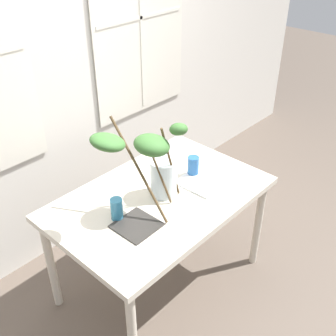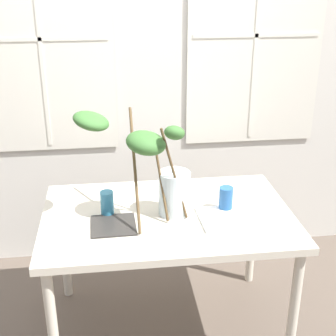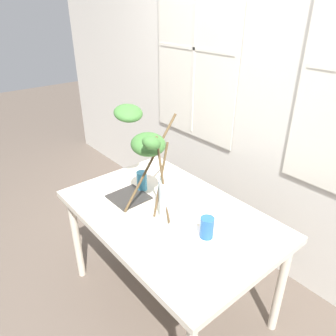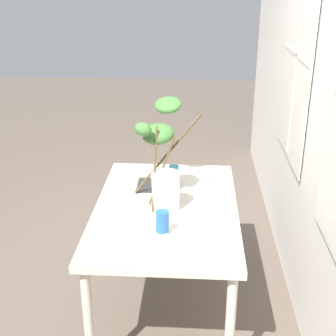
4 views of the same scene
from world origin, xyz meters
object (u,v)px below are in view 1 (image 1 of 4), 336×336
object	(u,v)px
vase_with_branches	(154,164)
plate_square_left	(137,225)
drinking_glass_blue_left	(117,209)
plate_square_right	(202,181)
dining_table	(160,205)
drinking_glass_blue_right	(193,166)

from	to	relation	value
vase_with_branches	plate_square_left	xyz separation A→B (m)	(-0.22, -0.08, -0.27)
drinking_glass_blue_left	plate_square_right	world-z (taller)	drinking_glass_blue_left
dining_table	plate_square_left	bearing A→B (deg)	-161.22
plate_square_right	vase_with_branches	bearing A→B (deg)	167.85
drinking_glass_blue_left	vase_with_branches	bearing A→B (deg)	-11.73
dining_table	plate_square_right	xyz separation A→B (m)	(0.29, -0.10, 0.08)
plate_square_left	vase_with_branches	bearing A→B (deg)	18.89
dining_table	drinking_glass_blue_left	distance (m)	0.35
dining_table	drinking_glass_blue_right	distance (m)	0.35
drinking_glass_blue_left	plate_square_right	xyz separation A→B (m)	(0.61, -0.13, -0.06)
dining_table	drinking_glass_blue_right	bearing A→B (deg)	0.19
plate_square_right	dining_table	bearing A→B (deg)	161.12
vase_with_branches	dining_table	bearing A→B (deg)	18.43
plate_square_left	plate_square_right	size ratio (longest dim) A/B	0.86
vase_with_branches	drinking_glass_blue_right	bearing A→B (deg)	3.49
dining_table	drinking_glass_blue_right	world-z (taller)	drinking_glass_blue_right
dining_table	drinking_glass_blue_right	xyz separation A→B (m)	(0.32, 0.00, 0.14)
plate_square_left	dining_table	bearing A→B (deg)	18.78
drinking_glass_blue_left	plate_square_left	world-z (taller)	drinking_glass_blue_left
vase_with_branches	plate_square_left	size ratio (longest dim) A/B	2.64
drinking_glass_blue_right	plate_square_left	bearing A→B (deg)	-170.66
vase_with_branches	plate_square_right	distance (m)	0.45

